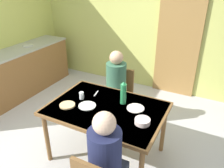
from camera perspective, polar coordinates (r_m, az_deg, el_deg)
ground_plane at (r=3.41m, az=-7.76°, el=-14.37°), size 5.83×5.83×0.00m
wall_back at (r=4.63m, az=7.29°, el=15.51°), size 4.69×0.10×2.69m
door_wooden at (r=4.43m, az=16.32°, el=9.53°), size 0.80×0.05×2.00m
kitchen_counter at (r=4.77m, az=-22.71°, el=2.63°), size 0.61×2.36×0.91m
dining_table at (r=2.77m, az=-1.43°, el=-7.17°), size 1.39×0.98×0.75m
chair_far_diner at (r=3.60m, az=1.89°, el=-2.07°), size 0.40×0.40×0.87m
person_near_diner at (r=2.09m, az=-1.63°, el=-17.18°), size 0.30×0.37×0.77m
person_far_diner at (r=3.36m, az=0.96°, el=1.18°), size 0.30×0.37×0.77m
water_bottle_green_near at (r=2.75m, az=2.89°, el=-2.35°), size 0.07×0.07×0.30m
serving_bowl_center at (r=2.48m, az=7.71°, el=-9.33°), size 0.17×0.17×0.05m
dinner_plate_near_left at (r=2.72m, az=5.97°, el=-6.11°), size 0.21×0.21×0.01m
dinner_plate_near_right at (r=2.77m, az=-6.30°, el=-5.50°), size 0.21×0.21×0.01m
drinking_glass_by_near_diner at (r=2.91m, az=-7.71°, el=-2.91°), size 0.06×0.06×0.09m
bread_plate_sliced at (r=2.81m, az=-11.25°, el=-5.25°), size 0.19×0.19×0.02m
cutlery_knife_near at (r=2.42m, az=-0.30°, el=-10.70°), size 0.15×0.05×0.00m
cutlery_fork_near at (r=3.04m, az=-4.01°, el=-2.38°), size 0.04×0.15×0.00m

